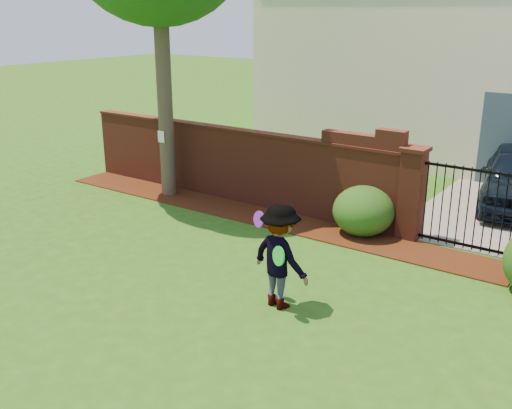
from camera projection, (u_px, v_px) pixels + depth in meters
The scene contains 12 objects.
ground at pixel (187, 279), 10.12m from camera, with size 80.00×80.00×0.01m, color #295715.
mulch_bed at pixel (254, 215), 13.22m from camera, with size 11.10×1.08×0.03m, color #37170A.
brick_wall at pixel (234, 163), 14.03m from camera, with size 8.70×0.31×2.16m.
pillar_left at pixel (412, 193), 11.61m from camera, with size 0.50×0.50×1.88m.
iron_gate at pixel (468, 208), 11.04m from camera, with size 1.78×0.03×1.60m.
driveway at pixel (512, 198), 14.40m from camera, with size 3.20×8.00×0.01m, color gray.
house at pixel (471, 53), 17.88m from camera, with size 12.40×6.40×6.30m.
paper_notice at pixel (161, 137), 14.11m from camera, with size 0.20×0.01×0.28m, color white.
shrub_left at pixel (363, 211), 11.94m from camera, with size 1.25×1.25×1.02m, color #184915.
man at pixel (278, 257), 8.91m from camera, with size 1.07×0.62×1.66m, color gray.
frisbee_purple at pixel (259, 219), 9.07m from camera, with size 0.26×0.26×0.02m, color purple.
frisbee_green at pixel (279, 256), 8.57m from camera, with size 0.29×0.29×0.03m, color green.
Camera 1 is at (6.29, -6.83, 4.38)m, focal length 41.32 mm.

